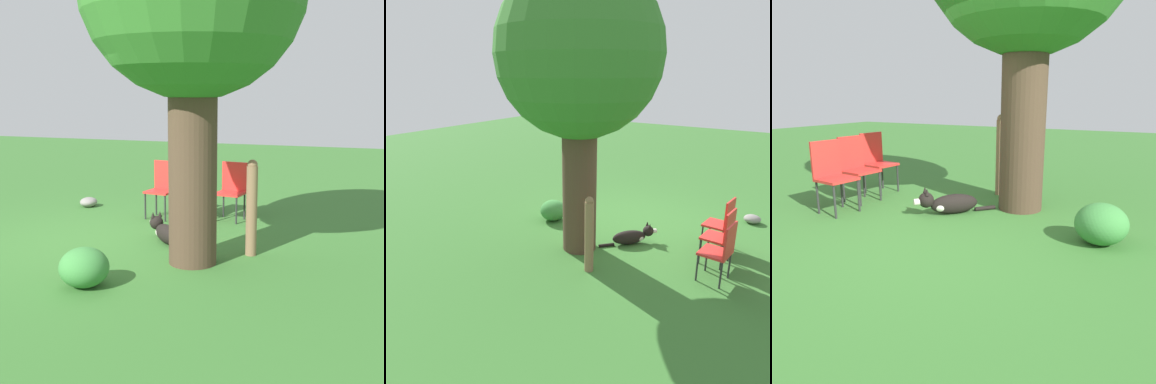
% 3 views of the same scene
% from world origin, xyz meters
% --- Properties ---
extents(ground_plane, '(30.00, 30.00, 0.00)m').
position_xyz_m(ground_plane, '(0.00, 0.00, 0.00)').
color(ground_plane, '#38702D').
extents(oak_tree, '(2.66, 2.66, 4.66)m').
position_xyz_m(oak_tree, '(0.35, 1.44, 3.24)').
color(oak_tree, '#4C3828').
rests_on(oak_tree, ground_plane).
extents(dog, '(0.81, 0.88, 0.38)m').
position_xyz_m(dog, '(-0.40, 0.74, 0.15)').
color(dog, black).
rests_on(dog, ground_plane).
extents(fence_post, '(0.14, 0.14, 1.26)m').
position_xyz_m(fence_post, '(-0.21, 2.04, 0.64)').
color(fence_post, '#846647').
rests_on(fence_post, ground_plane).
extents(red_chair_0, '(0.47, 0.48, 0.96)m').
position_xyz_m(red_chair_0, '(-1.81, 0.11, 0.55)').
color(red_chair_0, red).
rests_on(red_chair_0, ground_plane).
extents(red_chair_1, '(0.47, 0.48, 0.96)m').
position_xyz_m(red_chair_1, '(-1.93, 0.68, 0.55)').
color(red_chair_1, red).
rests_on(red_chair_1, ground_plane).
extents(red_chair_2, '(0.47, 0.48, 0.96)m').
position_xyz_m(red_chair_2, '(-2.05, 1.25, 0.55)').
color(red_chair_2, red).
rests_on(red_chair_2, ground_plane).
extents(garden_rock, '(0.34, 0.31, 0.18)m').
position_xyz_m(garden_rock, '(-2.10, -1.53, 0.09)').
color(garden_rock, gray).
rests_on(garden_rock, ground_plane).
extents(low_shrub, '(0.55, 0.55, 0.44)m').
position_xyz_m(low_shrub, '(1.55, 0.62, 0.22)').
color(low_shrub, '#3D843D').
rests_on(low_shrub, ground_plane).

